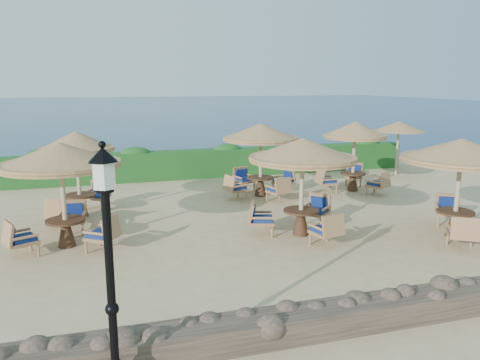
# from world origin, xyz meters

# --- Properties ---
(ground) EXTENTS (120.00, 120.00, 0.00)m
(ground) POSITION_xyz_m (0.00, 0.00, 0.00)
(ground) COLOR tan
(ground) RESTS_ON ground
(sea) EXTENTS (160.00, 160.00, 0.00)m
(sea) POSITION_xyz_m (0.00, 70.00, 0.00)
(sea) COLOR #0A1E45
(sea) RESTS_ON ground
(hedge) EXTENTS (18.00, 0.90, 1.20)m
(hedge) POSITION_xyz_m (0.00, 7.20, 0.60)
(hedge) COLOR #164719
(hedge) RESTS_ON ground
(stone_wall) EXTENTS (15.00, 0.65, 0.44)m
(stone_wall) POSITION_xyz_m (0.00, -6.20, 0.22)
(stone_wall) COLOR brown
(stone_wall) RESTS_ON ground
(lamp_post) EXTENTS (0.44, 0.44, 3.31)m
(lamp_post) POSITION_xyz_m (-4.80, -6.80, 1.55)
(lamp_post) COLOR black
(lamp_post) RESTS_ON ground
(extra_parasol) EXTENTS (2.30, 2.30, 2.41)m
(extra_parasol) POSITION_xyz_m (7.80, 5.20, 2.17)
(extra_parasol) COLOR tan
(extra_parasol) RESTS_ON ground
(cafe_set_0) EXTENTS (2.94, 2.94, 2.65)m
(cafe_set_0) POSITION_xyz_m (-5.80, -0.57, 1.94)
(cafe_set_0) COLOR tan
(cafe_set_0) RESTS_ON ground
(cafe_set_1) EXTENTS (2.89, 2.89, 2.65)m
(cafe_set_1) POSITION_xyz_m (0.25, -1.40, 1.93)
(cafe_set_1) COLOR tan
(cafe_set_1) RESTS_ON ground
(cafe_set_2) EXTENTS (3.08, 3.08, 2.65)m
(cafe_set_2) POSITION_xyz_m (4.16, -2.69, 2.06)
(cafe_set_2) COLOR tan
(cafe_set_2) RESTS_ON ground
(cafe_set_3) EXTENTS (2.26, 2.81, 2.65)m
(cafe_set_3) POSITION_xyz_m (-5.55, 2.16, 1.88)
(cafe_set_3) COLOR tan
(cafe_set_3) RESTS_ON ground
(cafe_set_4) EXTENTS (2.88, 2.88, 2.65)m
(cafe_set_4) POSITION_xyz_m (0.66, 3.17, 1.81)
(cafe_set_4) COLOR tan
(cafe_set_4) RESTS_ON ground
(cafe_set_5) EXTENTS (2.60, 2.77, 2.65)m
(cafe_set_5) POSITION_xyz_m (4.31, 2.94, 1.79)
(cafe_set_5) COLOR tan
(cafe_set_5) RESTS_ON ground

